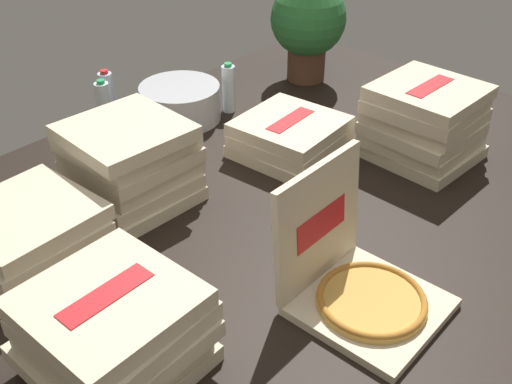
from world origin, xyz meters
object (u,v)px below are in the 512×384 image
pizza_stack_right_near (130,162)px  water_bottle_1 (104,106)px  pizza_stack_left_far (424,122)px  water_bottle_2 (108,96)px  potted_plant (308,23)px  pizza_stack_right_mid (114,333)px  open_pizza_box (355,279)px  pizza_stack_right_far (290,137)px  ice_bucket (180,102)px  water_bottle_0 (229,88)px  pizza_stack_center_near (31,236)px

pizza_stack_right_near → water_bottle_1: size_ratio=1.77×
pizza_stack_left_far → water_bottle_2: bearing=117.3°
potted_plant → pizza_stack_right_mid: bearing=-156.5°
pizza_stack_left_far → potted_plant: bearing=69.0°
open_pizza_box → potted_plant: 1.65m
pizza_stack_right_far → pizza_stack_left_far: (0.34, -0.41, 0.08)m
pizza_stack_right_near → ice_bucket: size_ratio=1.15×
ice_bucket → water_bottle_0: 0.23m
open_pizza_box → pizza_stack_right_mid: size_ratio=1.02×
water_bottle_1 → pizza_stack_left_far: bearing=-58.3°
ice_bucket → water_bottle_2: water_bottle_2 is taller
pizza_stack_center_near → pizza_stack_right_mid: bearing=-99.4°
pizza_stack_right_mid → potted_plant: (1.81, 0.79, 0.16)m
pizza_stack_right_mid → water_bottle_0: bearing=32.8°
pizza_stack_right_mid → pizza_stack_right_far: bearing=17.6°
ice_bucket → water_bottle_2: size_ratio=1.54×
pizza_stack_right_mid → potted_plant: bearing=23.5°
ice_bucket → pizza_stack_right_near: bearing=-147.9°
water_bottle_0 → water_bottle_2: 0.54m
ice_bucket → water_bottle_0: (0.20, -0.11, 0.03)m
pizza_stack_right_far → water_bottle_0: size_ratio=1.75×
pizza_stack_right_near → pizza_stack_right_far: bearing=-19.4°
pizza_stack_left_far → water_bottle_1: bearing=121.7°
ice_bucket → water_bottle_2: bearing=131.4°
pizza_stack_left_far → ice_bucket: (-0.42, 0.98, -0.07)m
water_bottle_0 → pizza_stack_right_mid: bearing=-147.2°
pizza_stack_right_mid → water_bottle_1: (0.79, 1.10, -0.02)m
pizza_stack_right_far → ice_bucket: 0.57m
ice_bucket → water_bottle_2: 0.32m
ice_bucket → water_bottle_1: water_bottle_1 is taller
pizza_stack_right_mid → pizza_stack_right_near: bearing=48.1°
pizza_stack_center_near → ice_bucket: pizza_stack_center_near is taller
pizza_stack_center_near → water_bottle_2: (0.78, 0.64, 0.01)m
pizza_stack_center_near → ice_bucket: 1.07m
open_pizza_box → water_bottle_1: size_ratio=1.78×
ice_bucket → pizza_stack_right_mid: bearing=-139.1°
pizza_stack_right_far → water_bottle_2: water_bottle_2 is taller
pizza_stack_center_near → water_bottle_2: 1.01m
pizza_stack_right_near → pizza_stack_right_mid: (-0.53, -0.59, -0.03)m
pizza_stack_right_near → water_bottle_2: size_ratio=1.77×
pizza_stack_right_near → potted_plant: (1.29, 0.20, 0.14)m
pizza_stack_left_far → pizza_stack_right_mid: (-1.50, 0.04, -0.03)m
pizza_stack_center_near → potted_plant: 1.75m
water_bottle_2 → water_bottle_1: bearing=-134.5°
open_pizza_box → pizza_stack_left_far: 0.93m
pizza_stack_left_far → water_bottle_1: pizza_stack_left_far is taller
pizza_stack_center_near → water_bottle_1: (0.70, 0.56, 0.01)m
open_pizza_box → pizza_stack_center_near: (-0.52, 0.85, 0.02)m
water_bottle_0 → potted_plant: size_ratio=0.46×
pizza_stack_center_near → pizza_stack_right_far: pizza_stack_center_near is taller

